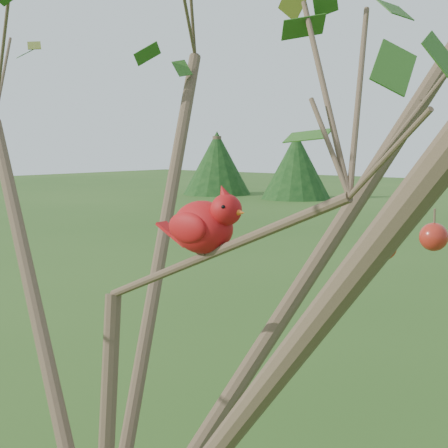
% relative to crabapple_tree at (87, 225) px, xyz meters
% --- Properties ---
extents(crabapple_tree, '(2.35, 2.05, 2.95)m').
position_rel_crabapple_tree_xyz_m(crabapple_tree, '(0.00, 0.00, 0.00)').
color(crabapple_tree, '#473726').
rests_on(crabapple_tree, ground).
extents(cardinal, '(0.20, 0.10, 0.14)m').
position_rel_crabapple_tree_xyz_m(cardinal, '(0.22, 0.10, 0.01)').
color(cardinal, '#B6140F').
rests_on(cardinal, ground).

